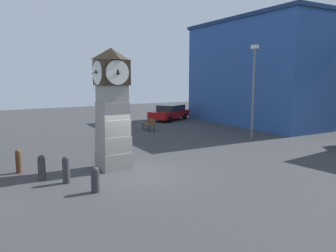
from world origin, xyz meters
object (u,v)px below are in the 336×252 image
(clock_tower, at_px, (112,109))
(bollard_far_row, at_px, (42,168))
(bollard_near_tower, at_px, (95,179))
(bollard_mid_row, at_px, (66,169))
(bench, at_px, (150,123))
(street_lamp_near_road, at_px, (253,85))
(car_silver_hatch, at_px, (170,112))
(bollard_end_row, at_px, (19,161))

(clock_tower, distance_m, bollard_far_row, 3.85)
(bollard_near_tower, bearing_deg, bollard_mid_row, -159.22)
(clock_tower, distance_m, bench, 11.20)
(clock_tower, relative_size, street_lamp_near_road, 0.87)
(bench, bearing_deg, car_silver_hatch, 133.08)
(street_lamp_near_road, bearing_deg, bollard_end_row, -88.78)
(clock_tower, bearing_deg, car_silver_hatch, 139.05)
(bollard_near_tower, xyz_separation_m, street_lamp_near_road, (-4.40, 12.52, 3.12))
(street_lamp_near_road, bearing_deg, bollard_mid_row, -77.97)
(bench, bearing_deg, bollard_end_row, -55.21)
(clock_tower, height_order, bollard_far_row, clock_tower)
(bollard_mid_row, relative_size, car_silver_hatch, 0.22)
(clock_tower, xyz_separation_m, bollard_mid_row, (1.07, -2.44, -2.15))
(car_silver_hatch, height_order, bench, car_silver_hatch)
(bollard_near_tower, bearing_deg, bollard_far_row, -151.42)
(bollard_mid_row, xyz_separation_m, car_silver_hatch, (-14.10, 13.75, 0.21))
(bollard_near_tower, bearing_deg, bollard_end_row, -154.17)
(bollard_far_row, distance_m, bollard_end_row, 1.74)
(clock_tower, bearing_deg, bollard_far_row, -86.44)
(bench, bearing_deg, bollard_far_row, -47.91)
(bollard_far_row, distance_m, car_silver_hatch, 19.62)
(bollard_end_row, bearing_deg, bollard_near_tower, 25.83)
(clock_tower, distance_m, bollard_mid_row, 3.42)
(car_silver_hatch, xyz_separation_m, bench, (4.32, -4.62, -0.23))
(bollard_end_row, bearing_deg, street_lamp_near_road, 91.22)
(street_lamp_near_road, bearing_deg, bollard_far_row, -82.08)
(bollard_mid_row, bearing_deg, clock_tower, 113.61)
(clock_tower, relative_size, bollard_far_row, 5.18)
(bench, bearing_deg, clock_tower, -37.51)
(clock_tower, height_order, bollard_end_row, clock_tower)
(bollard_far_row, relative_size, bollard_end_row, 1.00)
(clock_tower, bearing_deg, street_lamp_near_road, 99.20)
(clock_tower, bearing_deg, bollard_mid_row, -66.39)
(bollard_mid_row, xyz_separation_m, bollard_end_row, (-2.49, -1.37, -0.02))
(bollard_mid_row, bearing_deg, bollard_end_row, -151.13)
(bollard_near_tower, relative_size, bollard_end_row, 0.91)
(car_silver_hatch, xyz_separation_m, street_lamp_near_road, (11.30, -0.62, 2.84))
(bollard_near_tower, relative_size, street_lamp_near_road, 0.15)
(bollard_near_tower, distance_m, bollard_far_row, 2.82)
(bollard_end_row, bearing_deg, bench, 124.79)
(clock_tower, bearing_deg, bollard_end_row, -110.47)
(bollard_mid_row, bearing_deg, car_silver_hatch, 135.73)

